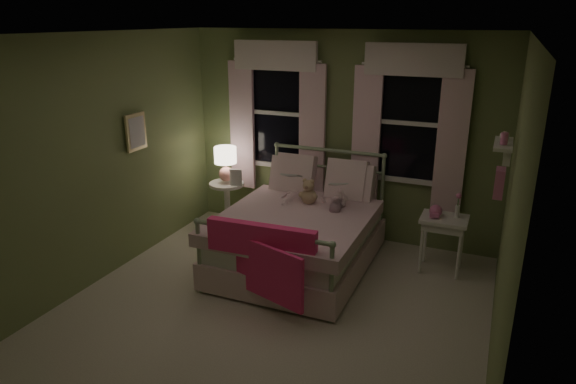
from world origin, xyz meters
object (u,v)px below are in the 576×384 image
at_px(teddy_bear, 309,193).
at_px(table_lamp, 226,161).
at_px(child_right, 336,182).
at_px(nightstand_right, 444,226).
at_px(child_left, 292,177).
at_px(nightstand_left, 227,199).
at_px(bed, 300,234).

xyz_separation_m(teddy_bear, table_lamp, (-1.30, 0.36, 0.16)).
height_order(child_right, nightstand_right, child_right).
relative_size(child_left, table_lamp, 1.49).
bearing_deg(child_right, teddy_bear, 16.05).
distance_m(child_left, nightstand_left, 1.15).
xyz_separation_m(bed, nightstand_left, (-1.30, 0.62, 0.03)).
relative_size(teddy_bear, nightstand_right, 0.49).
bearing_deg(table_lamp, bed, -25.50).
bearing_deg(nightstand_left, nightstand_right, -2.96).
distance_m(child_right, teddy_bear, 0.35).
bearing_deg(table_lamp, nightstand_left, -63.43).
relative_size(teddy_bear, table_lamp, 0.67).
height_order(bed, nightstand_right, bed).
height_order(nightstand_left, nightstand_right, same).
height_order(child_left, nightstand_left, child_left).
distance_m(table_lamp, nightstand_right, 2.85).
bearing_deg(bed, nightstand_left, 154.50).
relative_size(child_right, nightstand_left, 1.09).
distance_m(bed, table_lamp, 1.55).
height_order(bed, child_right, child_right).
xyz_separation_m(child_left, child_right, (0.56, 0.00, 0.01)).
xyz_separation_m(child_right, table_lamp, (-1.58, 0.20, 0.03)).
distance_m(child_left, child_right, 0.56).
distance_m(nightstand_left, nightstand_right, 2.83).
relative_size(bed, nightstand_right, 3.18).
bearing_deg(nightstand_right, bed, -162.60).
xyz_separation_m(bed, child_left, (-0.28, 0.42, 0.53)).
distance_m(teddy_bear, nightstand_right, 1.55).
bearing_deg(table_lamp, nightstand_right, -2.96).
xyz_separation_m(child_right, teddy_bear, (-0.28, -0.16, -0.13)).
distance_m(teddy_bear, nightstand_left, 1.40).
bearing_deg(nightstand_right, nightstand_left, 177.04).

